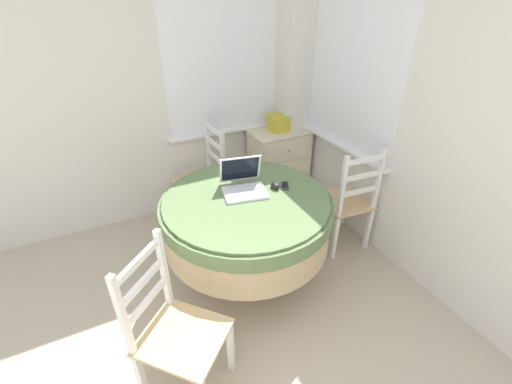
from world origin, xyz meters
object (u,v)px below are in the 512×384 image
round_dining_table (247,217)px  cell_phone (285,186)px  laptop (243,184)px  dining_chair_near_right_window (346,201)px  computer_mouse (275,185)px  storage_box (279,123)px  corner_cabinet (279,164)px  dining_chair_near_back_window (203,178)px  dining_chair_camera_near (175,331)px

round_dining_table → cell_phone: 0.37m
laptop → dining_chair_near_right_window: size_ratio=0.37×
round_dining_table → computer_mouse: size_ratio=13.63×
round_dining_table → dining_chair_near_right_window: 0.94m
laptop → round_dining_table: bearing=-103.4°
cell_phone → storage_box: storage_box is taller
dining_chair_near_right_window → corner_cabinet: 1.01m
cell_phone → dining_chair_near_back_window: size_ratio=0.13×
computer_mouse → dining_chair_camera_near: size_ratio=0.09×
laptop → corner_cabinet: (0.82, 0.90, -0.42)m
dining_chair_near_right_window → laptop: bearing=173.1°
laptop → storage_box: laptop is taller
laptop → dining_chair_near_back_window: size_ratio=0.37×
round_dining_table → storage_box: size_ratio=6.55×
cell_phone → dining_chair_near_right_window: size_ratio=0.13×
dining_chair_near_back_window → dining_chair_near_right_window: bearing=-44.7°
corner_cabinet → laptop: bearing=-132.5°
computer_mouse → dining_chair_near_right_window: size_ratio=0.09×
dining_chair_near_right_window → corner_cabinet: bearing=94.9°
laptop → dining_chair_camera_near: bearing=-135.8°
cell_phone → corner_cabinet: cell_phone is taller
computer_mouse → dining_chair_camera_near: bearing=-146.3°
cell_phone → dining_chair_near_right_window: 0.68m
computer_mouse → corner_cabinet: computer_mouse is taller
dining_chair_near_back_window → dining_chair_camera_near: 1.70m
corner_cabinet → dining_chair_camera_near: bearing=-134.0°
round_dining_table → dining_chair_near_back_window: 0.95m
cell_phone → dining_chair_near_right_window: (0.61, -0.02, -0.30)m
laptop → storage_box: bearing=48.4°
round_dining_table → dining_chair_camera_near: size_ratio=1.28×
dining_chair_camera_near → storage_box: dining_chair_camera_near is taller
computer_mouse → dining_chair_near_right_window: (0.69, -0.03, -0.32)m
laptop → dining_chair_near_right_window: (0.91, -0.11, -0.35)m
computer_mouse → dining_chair_near_back_window: 1.00m
dining_chair_camera_near → storage_box: 2.29m
round_dining_table → computer_mouse: 0.31m
laptop → cell_phone: bearing=-16.0°
laptop → computer_mouse: (0.22, -0.08, -0.03)m
cell_phone → round_dining_table: bearing=-176.4°
dining_chair_near_back_window → corner_cabinet: 0.87m
cell_phone → dining_chair_camera_near: dining_chair_camera_near is taller
dining_chair_near_back_window → storage_box: bearing=5.5°
round_dining_table → computer_mouse: (0.25, 0.03, 0.19)m
dining_chair_near_back_window → dining_chair_near_right_window: size_ratio=1.00×
corner_cabinet → computer_mouse: bearing=-121.6°
laptop → computer_mouse: 0.24m
storage_box → laptop: bearing=-131.6°
cell_phone → storage_box: bearing=62.9°
dining_chair_camera_near → cell_phone: bearing=31.3°
cell_phone → dining_chair_camera_near: (-1.04, -0.63, -0.30)m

